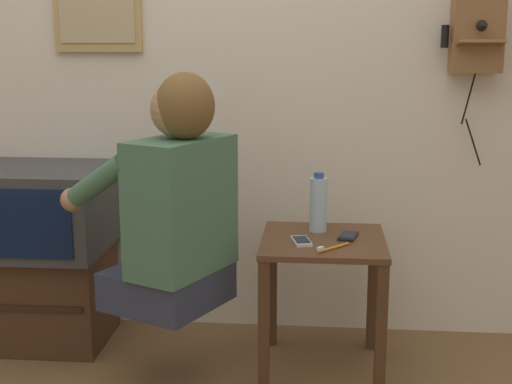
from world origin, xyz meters
The scene contains 10 objects.
wall_back centered at (0.00, 1.16, 1.27)m, with size 6.80×0.05×2.55m.
side_table centered at (0.50, 0.71, 0.42)m, with size 0.47×0.49×0.53m.
person centered at (-0.03, 0.53, 0.70)m, with size 0.63×0.58×0.85m.
tv_stand centered at (-0.72, 0.88, 0.20)m, with size 0.60×0.41×0.41m.
television centered at (-0.69, 0.90, 0.58)m, with size 0.58×0.53×0.35m.
wall_phone_antique centered at (1.09, 1.08, 1.31)m, with size 0.24×0.18×0.75m.
cell_phone_held centered at (0.41, 0.65, 0.54)m, with size 0.09×0.13×0.01m.
cell_phone_spare centered at (0.59, 0.74, 0.54)m, with size 0.09×0.13×0.01m.
water_bottle centered at (0.47, 0.82, 0.64)m, with size 0.07×0.07×0.23m.
toothbrush centered at (0.52, 0.57, 0.54)m, with size 0.12×0.13×0.02m.
Camera 1 is at (0.48, -1.90, 1.27)m, focal length 50.00 mm.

